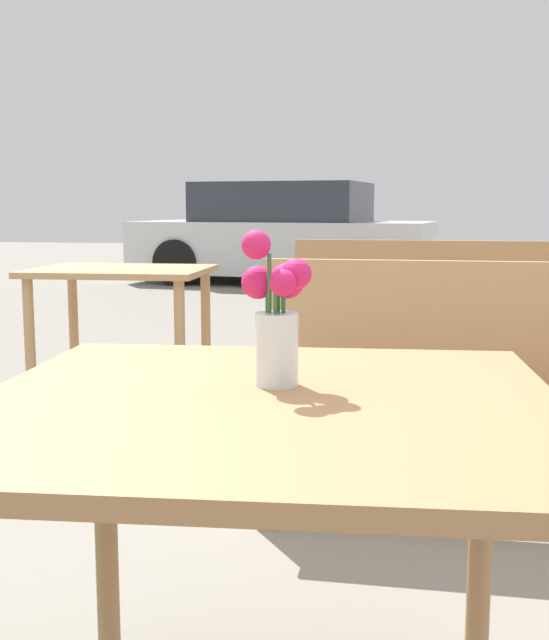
# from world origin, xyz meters

# --- Properties ---
(table_front) EXTENTS (1.00, 0.98, 0.73)m
(table_front) POSITION_xyz_m (0.00, 0.00, 0.64)
(table_front) COLOR #9E7047
(table_front) RESTS_ON ground_plane
(flower_vase) EXTENTS (0.12, 0.12, 0.26)m
(flower_vase) POSITION_xyz_m (-0.00, 0.09, 0.84)
(flower_vase) COLOR silver
(flower_vase) RESTS_ON table_front
(bench_near) EXTENTS (1.79, 0.37, 0.85)m
(bench_near) POSITION_xyz_m (0.60, 1.41, 0.47)
(bench_near) COLOR tan
(bench_near) RESTS_ON ground_plane
(bench_middle) EXTENTS (1.46, 0.36, 0.85)m
(bench_middle) POSITION_xyz_m (0.28, 3.00, 0.45)
(bench_middle) COLOR tan
(bench_middle) RESTS_ON ground_plane
(table_back) EXTENTS (0.88, 0.70, 0.73)m
(table_back) POSITION_xyz_m (-1.23, 2.52, 0.60)
(table_back) COLOR tan
(table_back) RESTS_ON ground_plane
(parked_car) EXTENTS (4.09, 2.20, 1.34)m
(parked_car) POSITION_xyz_m (-1.63, 9.45, 0.63)
(parked_car) COLOR silver
(parked_car) RESTS_ON ground_plane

